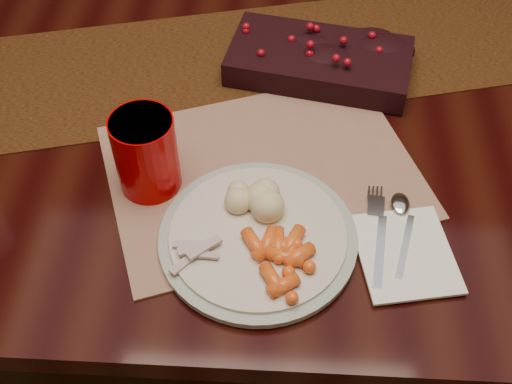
# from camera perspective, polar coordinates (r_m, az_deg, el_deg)

# --- Properties ---
(floor) EXTENTS (5.00, 5.00, 0.00)m
(floor) POSITION_cam_1_polar(r_m,az_deg,el_deg) (1.71, 1.10, -10.77)
(floor) COLOR black
(floor) RESTS_ON ground
(dining_table) EXTENTS (1.80, 1.00, 0.75)m
(dining_table) POSITION_cam_1_polar(r_m,az_deg,el_deg) (1.39, 1.33, -3.19)
(dining_table) COLOR black
(dining_table) RESTS_ON floor
(table_runner) EXTENTS (1.55, 0.68, 0.00)m
(table_runner) POSITION_cam_1_polar(r_m,az_deg,el_deg) (1.19, -0.62, 11.64)
(table_runner) COLOR #502A10
(table_runner) RESTS_ON dining_table
(centerpiece) EXTENTS (0.34, 0.22, 0.06)m
(centerpiece) POSITION_cam_1_polar(r_m,az_deg,el_deg) (1.15, 5.68, 11.80)
(centerpiece) COLOR black
(centerpiece) RESTS_ON table_runner
(placemat_main) EXTENTS (0.55, 0.48, 0.00)m
(placemat_main) POSITION_cam_1_polar(r_m,az_deg,el_deg) (0.99, 0.58, 1.87)
(placemat_main) COLOR brown
(placemat_main) RESTS_ON dining_table
(dinner_plate) EXTENTS (0.30, 0.30, 0.02)m
(dinner_plate) POSITION_cam_1_polar(r_m,az_deg,el_deg) (0.90, 0.17, -4.00)
(dinner_plate) COLOR beige
(dinner_plate) RESTS_ON placemat_main
(baby_carrots) EXTENTS (0.12, 0.11, 0.02)m
(baby_carrots) POSITION_cam_1_polar(r_m,az_deg,el_deg) (0.86, 1.83, -6.15)
(baby_carrots) COLOR #F35C1A
(baby_carrots) RESTS_ON dinner_plate
(mashed_potatoes) EXTENTS (0.10, 0.10, 0.04)m
(mashed_potatoes) POSITION_cam_1_polar(r_m,az_deg,el_deg) (0.91, -0.23, -0.06)
(mashed_potatoes) COLOR tan
(mashed_potatoes) RESTS_ON dinner_plate
(turkey_shreds) EXTENTS (0.09, 0.08, 0.02)m
(turkey_shreds) POSITION_cam_1_polar(r_m,az_deg,el_deg) (0.87, -5.22, -5.27)
(turkey_shreds) COLOR gray
(turkey_shreds) RESTS_ON dinner_plate
(napkin) EXTENTS (0.15, 0.17, 0.01)m
(napkin) POSITION_cam_1_polar(r_m,az_deg,el_deg) (0.91, 13.11, -5.34)
(napkin) COLOR white
(napkin) RESTS_ON placemat_main
(fork) EXTENTS (0.04, 0.16, 0.00)m
(fork) POSITION_cam_1_polar(r_m,az_deg,el_deg) (0.91, 10.87, -4.09)
(fork) COLOR silver
(fork) RESTS_ON napkin
(spoon) EXTENTS (0.06, 0.14, 0.00)m
(spoon) POSITION_cam_1_polar(r_m,az_deg,el_deg) (0.93, 12.98, -3.50)
(spoon) COLOR silver
(spoon) RESTS_ON napkin
(red_cup) EXTENTS (0.12, 0.12, 0.13)m
(red_cup) POSITION_cam_1_polar(r_m,az_deg,el_deg) (0.94, -9.75, 3.39)
(red_cup) COLOR #B00000
(red_cup) RESTS_ON placemat_main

